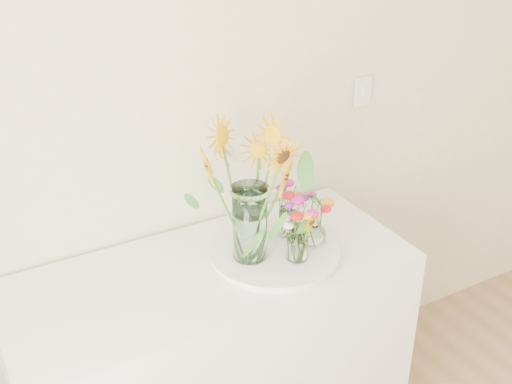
% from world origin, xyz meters
% --- Properties ---
extents(counter, '(1.40, 0.60, 0.90)m').
position_xyz_m(counter, '(-0.51, 1.93, 0.45)').
color(counter, white).
rests_on(counter, ground_plane).
extents(tray, '(0.44, 0.44, 0.02)m').
position_xyz_m(tray, '(-0.29, 1.89, 0.91)').
color(tray, white).
rests_on(tray, counter).
extents(mason_jar, '(0.15, 0.15, 0.27)m').
position_xyz_m(mason_jar, '(-0.38, 1.89, 1.06)').
color(mason_jar, '#BDEFE1').
rests_on(mason_jar, tray).
extents(sunflower_bouquet, '(0.72, 0.72, 0.53)m').
position_xyz_m(sunflower_bouquet, '(-0.38, 1.89, 1.19)').
color(sunflower_bouquet, '#E29904').
rests_on(sunflower_bouquet, tray).
extents(small_vase_a, '(0.10, 0.10, 0.13)m').
position_xyz_m(small_vase_a, '(-0.25, 1.80, 0.99)').
color(small_vase_a, white).
rests_on(small_vase_a, tray).
extents(wildflower_posy_a, '(0.18, 0.18, 0.22)m').
position_xyz_m(wildflower_posy_a, '(-0.25, 1.80, 1.03)').
color(wildflower_posy_a, orange).
rests_on(wildflower_posy_a, tray).
extents(small_vase_b, '(0.10, 0.10, 0.12)m').
position_xyz_m(small_vase_b, '(-0.14, 1.86, 0.99)').
color(small_vase_b, white).
rests_on(small_vase_b, tray).
extents(wildflower_posy_b, '(0.19, 0.19, 0.21)m').
position_xyz_m(wildflower_posy_b, '(-0.14, 1.86, 1.03)').
color(wildflower_posy_b, orange).
rests_on(wildflower_posy_b, tray).
extents(small_vase_c, '(0.07, 0.07, 0.11)m').
position_xyz_m(small_vase_c, '(-0.19, 1.95, 0.98)').
color(small_vase_c, white).
rests_on(small_vase_c, tray).
extents(wildflower_posy_c, '(0.18, 0.18, 0.20)m').
position_xyz_m(wildflower_posy_c, '(-0.19, 1.95, 1.03)').
color(wildflower_posy_c, orange).
rests_on(wildflower_posy_c, tray).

